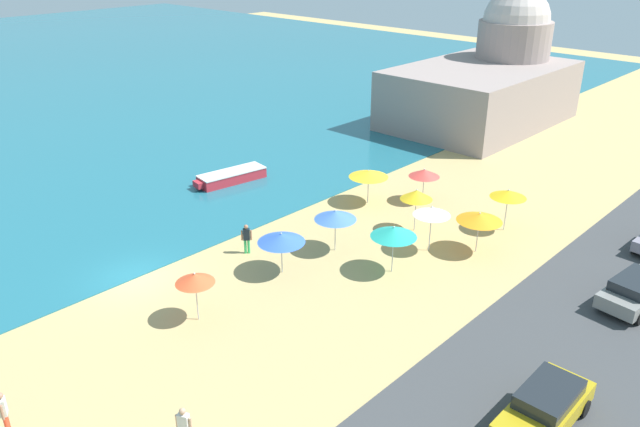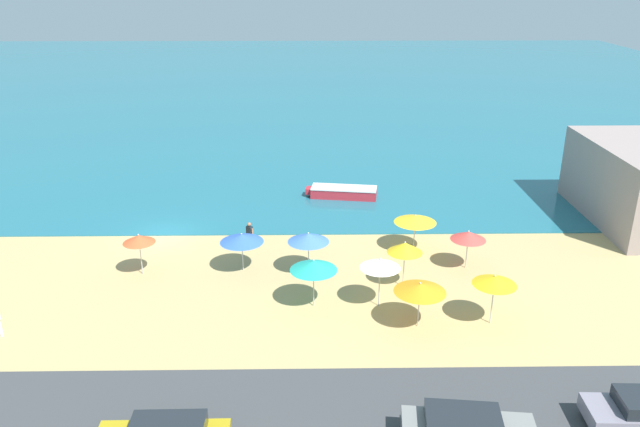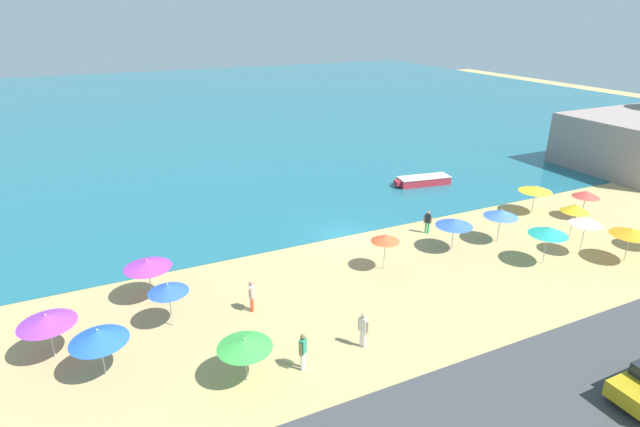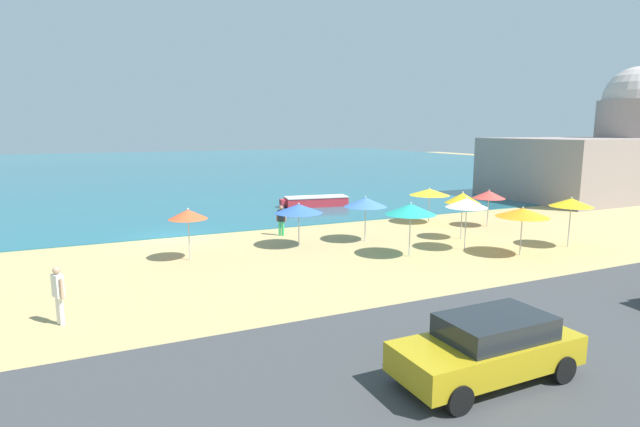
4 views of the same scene
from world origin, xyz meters
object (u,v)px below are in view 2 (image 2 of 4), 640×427
(beach_umbrella_3, at_px, (495,280))
(beach_umbrella_11, at_px, (139,239))
(beach_umbrella_13, at_px, (314,265))
(beach_umbrella_5, at_px, (405,248))
(beach_umbrella_0, at_px, (308,238))
(beach_umbrella_10, at_px, (242,238))
(beach_umbrella_12, at_px, (380,264))
(bather_3, at_px, (250,234))
(beach_umbrella_9, at_px, (468,236))
(skiff_nearshore, at_px, (343,192))
(beach_umbrella_8, at_px, (415,219))
(beach_umbrella_1, at_px, (420,288))

(beach_umbrella_3, xyz_separation_m, beach_umbrella_11, (-17.54, 5.30, -0.16))
(beach_umbrella_13, bearing_deg, beach_umbrella_5, 22.90)
(beach_umbrella_0, relative_size, beach_umbrella_5, 0.93)
(beach_umbrella_10, distance_m, beach_umbrella_12, 8.11)
(beach_umbrella_5, bearing_deg, bather_3, 150.26)
(beach_umbrella_3, height_order, beach_umbrella_13, beach_umbrella_13)
(beach_umbrella_3, height_order, beach_umbrella_9, beach_umbrella_3)
(beach_umbrella_0, relative_size, beach_umbrella_11, 1.00)
(beach_umbrella_3, distance_m, bather_3, 14.76)
(skiff_nearshore, bearing_deg, beach_umbrella_8, -67.44)
(beach_umbrella_1, height_order, beach_umbrella_12, beach_umbrella_12)
(beach_umbrella_3, height_order, bather_3, beach_umbrella_3)
(beach_umbrella_5, xyz_separation_m, beach_umbrella_8, (1.25, 4.48, -0.26))
(beach_umbrella_8, bearing_deg, bather_3, 178.10)
(beach_umbrella_12, xyz_separation_m, bather_3, (-6.92, 6.83, -1.37))
(beach_umbrella_9, height_order, beach_umbrella_10, beach_umbrella_9)
(beach_umbrella_9, xyz_separation_m, beach_umbrella_13, (-8.45, -4.05, 0.27))
(beach_umbrella_10, relative_size, beach_umbrella_13, 0.94)
(beach_umbrella_9, bearing_deg, beach_umbrella_0, -177.22)
(beach_umbrella_11, distance_m, beach_umbrella_12, 12.99)
(bather_3, bearing_deg, skiff_nearshore, 55.51)
(beach_umbrella_1, distance_m, beach_umbrella_13, 5.20)
(beach_umbrella_8, height_order, beach_umbrella_13, beach_umbrella_13)
(beach_umbrella_10, bearing_deg, bather_3, 87.37)
(beach_umbrella_3, xyz_separation_m, beach_umbrella_10, (-12.12, 5.67, -0.31))
(beach_umbrella_5, relative_size, skiff_nearshore, 0.49)
(beach_umbrella_0, distance_m, bather_3, 4.82)
(beach_umbrella_3, bearing_deg, skiff_nearshore, 109.42)
(beach_umbrella_8, bearing_deg, beach_umbrella_0, -155.42)
(beach_umbrella_11, bearing_deg, beach_umbrella_10, 3.93)
(beach_umbrella_5, bearing_deg, beach_umbrella_11, 173.50)
(beach_umbrella_9, bearing_deg, beach_umbrella_11, -178.44)
(bather_3, bearing_deg, beach_umbrella_9, -12.63)
(beach_umbrella_0, relative_size, beach_umbrella_3, 0.94)
(beach_umbrella_10, height_order, bather_3, beach_umbrella_10)
(skiff_nearshore, bearing_deg, bather_3, -124.49)
(beach_umbrella_10, relative_size, beach_umbrella_12, 0.91)
(bather_3, bearing_deg, beach_umbrella_3, -35.37)
(beach_umbrella_13, relative_size, bather_3, 1.52)
(beach_umbrella_12, height_order, bather_3, beach_umbrella_12)
(beach_umbrella_10, bearing_deg, beach_umbrella_13, -45.61)
(beach_umbrella_10, bearing_deg, beach_umbrella_5, -12.95)
(beach_umbrella_0, xyz_separation_m, beach_umbrella_1, (5.07, -5.58, -0.06))
(beach_umbrella_9, xyz_separation_m, beach_umbrella_10, (-12.31, -0.11, -0.01))
(beach_umbrella_11, relative_size, beach_umbrella_12, 0.91)
(beach_umbrella_10, relative_size, beach_umbrella_11, 1.00)
(beach_umbrella_12, height_order, beach_umbrella_13, beach_umbrella_12)
(beach_umbrella_3, relative_size, beach_umbrella_13, 0.99)
(beach_umbrella_1, bearing_deg, beach_umbrella_0, 132.28)
(beach_umbrella_8, distance_m, bather_3, 9.72)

